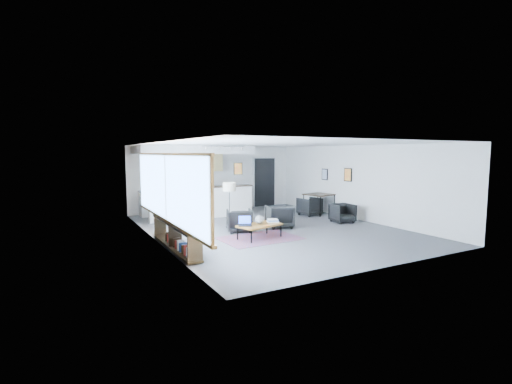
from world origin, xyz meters
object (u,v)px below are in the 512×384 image
coffee_table (260,225)px  microwave (202,184)px  laptop (245,222)px  armchair_left (239,220)px  dining_chair_far (309,207)px  floor_lamp (229,188)px  ceramic_pot (259,220)px  dining_table (319,196)px  armchair_right (279,215)px  dining_chair_near (343,214)px  book_stack (273,221)px

coffee_table → microwave: size_ratio=2.62×
laptop → armchair_left: armchair_left is taller
microwave → dining_chair_far: bearing=-40.9°
floor_lamp → laptop: bearing=-100.9°
laptop → dining_chair_far: 4.56m
ceramic_pot → dining_table: dining_table is taller
coffee_table → floor_lamp: bearing=77.9°
coffee_table → armchair_left: (-0.11, 1.04, 0.01)m
laptop → armchair_right: (1.68, 0.92, -0.08)m
floor_lamp → dining_chair_near: floor_lamp is taller
book_stack → armchair_left: 1.11m
book_stack → floor_lamp: bearing=107.6°
dining_chair_near → dining_table: bearing=85.0°
ceramic_pot → dining_chair_far: (3.48, 2.40, -0.20)m
coffee_table → microwave: microwave is taller
dining_table → book_stack: bearing=-145.9°
coffee_table → ceramic_pot: bearing=52.1°
laptop → book_stack: (0.88, 0.00, -0.03)m
ceramic_pot → microwave: size_ratio=0.48×
dining_chair_near → dining_chair_far: size_ratio=0.95×
coffee_table → book_stack: book_stack is taller
laptop → armchair_right: bearing=52.2°
laptop → ceramic_pot: size_ratio=1.83×
laptop → armchair_right: 1.92m
ceramic_pot → dining_chair_far: size_ratio=0.38×
floor_lamp → microwave: bearing=84.4°
armchair_right → microwave: size_ratio=1.54×
book_stack → dining_table: (3.48, 2.36, 0.28)m
laptop → microwave: bearing=106.1°
floor_lamp → dining_table: (4.03, 0.64, -0.52)m
dining_table → dining_chair_far: size_ratio=1.73×
armchair_right → dining_chair_far: armchair_right is taller
armchair_left → armchair_right: 1.38m
armchair_left → floor_lamp: (0.03, 0.77, 0.86)m
laptop → ceramic_pot: bearing=17.4°
dining_table → dining_chair_far: (-0.46, -0.01, -0.40)m
armchair_left → book_stack: bearing=141.2°
microwave → dining_chair_near: bearing=-53.8°
book_stack → microwave: bearing=92.4°
ceramic_pot → floor_lamp: (-0.09, 1.77, 0.71)m
dining_table → dining_chair_near: bearing=-101.7°
ceramic_pot → armchair_left: 1.01m
dining_table → coffee_table: bearing=-148.3°
book_stack → coffee_table: bearing=-169.6°
laptop → floor_lamp: floor_lamp is taller
armchair_left → dining_chair_far: armchair_left is taller
armchair_left → microwave: bearing=-75.2°
laptop → ceramic_pot: 0.43m
coffee_table → dining_chair_far: 4.26m
dining_chair_near → armchair_left: bearing=-178.0°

